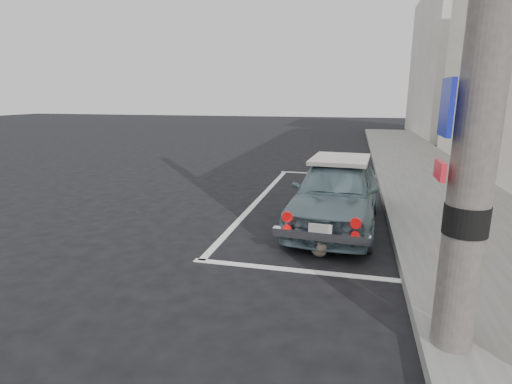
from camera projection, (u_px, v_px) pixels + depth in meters
The scene contains 8 objects.
ground at pixel (270, 254), 5.94m from camera, with size 80.00×80.00×0.00m, color black.
sidewalk at pixel (470, 224), 7.07m from camera, with size 2.80×40.00×0.15m, color #62625D.
building_far at pixel (454, 64), 22.42m from camera, with size 3.50×10.00×8.00m, color #B3AEA2.
pline_rear at pixel (299, 271), 5.35m from camera, with size 3.00×0.12×0.01m, color silver.
pline_front at pixel (331, 174), 11.96m from camera, with size 3.00×0.12×0.01m, color silver.
pline_side at pixel (258, 200), 8.98m from camera, with size 0.12×7.00×0.01m, color silver.
retro_coupe at pixel (336, 192), 7.14m from camera, with size 1.70×3.68×1.22m.
cat at pixel (319, 248), 5.82m from camera, with size 0.33×0.53×0.29m.
Camera 1 is at (1.12, -5.45, 2.29)m, focal length 28.00 mm.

